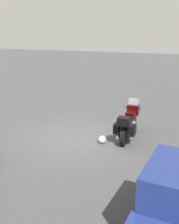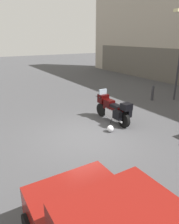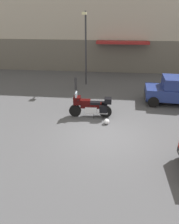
% 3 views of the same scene
% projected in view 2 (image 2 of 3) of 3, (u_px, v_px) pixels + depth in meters
% --- Properties ---
extents(ground_plane, '(80.00, 80.00, 0.00)m').
position_uv_depth(ground_plane, '(88.00, 137.00, 8.02)').
color(ground_plane, '#424244').
extents(motorcycle, '(2.26, 0.77, 1.36)m').
position_uv_depth(motorcycle, '(113.00, 109.00, 9.34)').
color(motorcycle, black).
rests_on(motorcycle, ground).
extents(helmet, '(0.28, 0.28, 0.28)m').
position_uv_depth(helmet, '(110.00, 129.00, 8.45)').
color(helmet, silver).
rests_on(helmet, ground).
extents(bollard_curbside, '(0.16, 0.16, 0.94)m').
position_uv_depth(bollard_curbside, '(153.00, 92.00, 12.63)').
color(bollard_curbside, '#333338').
rests_on(bollard_curbside, ground).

